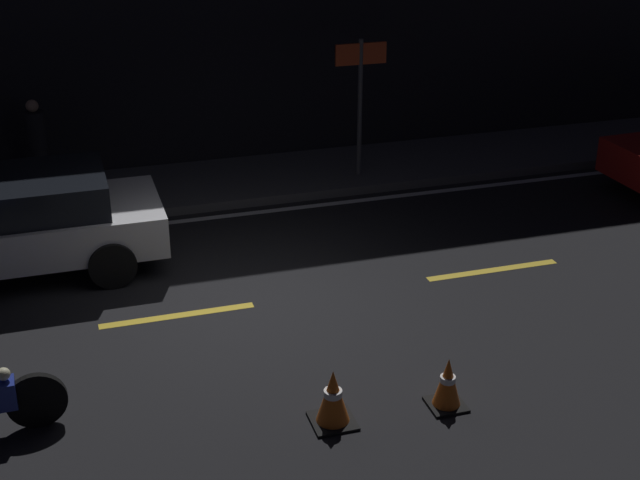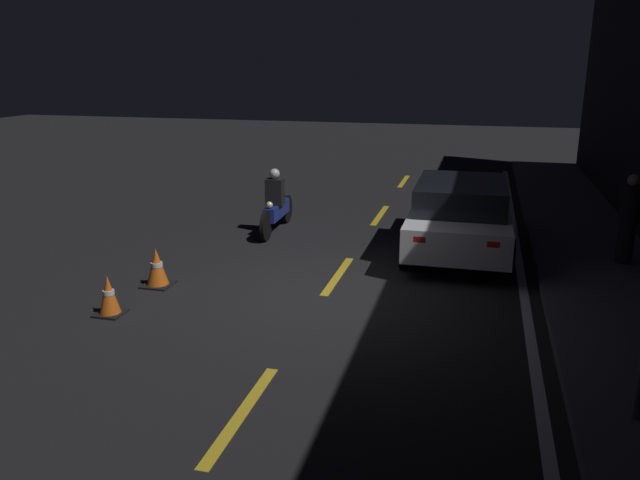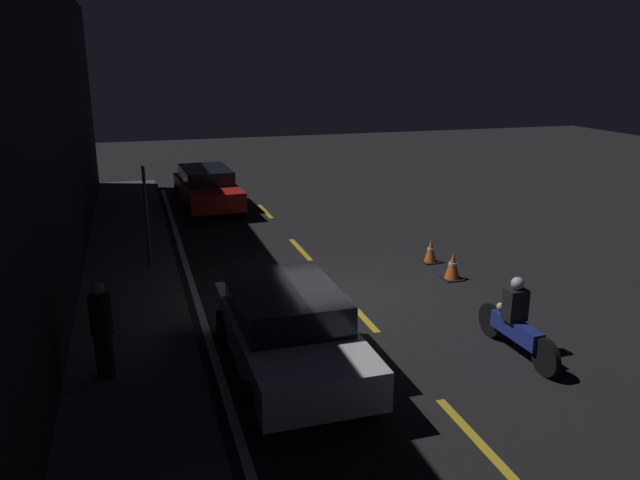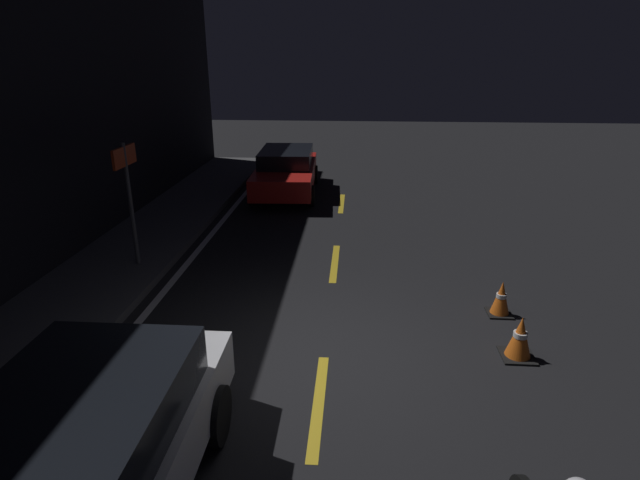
{
  "view_description": "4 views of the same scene",
  "coord_description": "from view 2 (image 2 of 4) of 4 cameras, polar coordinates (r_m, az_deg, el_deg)",
  "views": [
    {
      "loc": [
        -2.17,
        -10.14,
        5.67
      ],
      "look_at": [
        0.84,
        -0.27,
        0.95
      ],
      "focal_mm": 50.0,
      "sensor_mm": 36.0,
      "label": 1
    },
    {
      "loc": [
        8.9,
        2.25,
        3.57
      ],
      "look_at": [
        0.58,
        0.09,
        1.09
      ],
      "focal_mm": 35.0,
      "sensor_mm": 36.0,
      "label": 2
    },
    {
      "loc": [
        -11.92,
        4.15,
        4.95
      ],
      "look_at": [
        0.04,
        0.5,
        1.27
      ],
      "focal_mm": 35.0,
      "sensor_mm": 36.0,
      "label": 3
    },
    {
      "loc": [
        -6.08,
        -0.39,
        4.03
      ],
      "look_at": [
        1.81,
        0.19,
        1.12
      ],
      "focal_mm": 28.0,
      "sensor_mm": 36.0,
      "label": 4
    }
  ],
  "objects": [
    {
      "name": "pedestrian",
      "position": [
        12.02,
        26.38,
        1.77
      ],
      "size": [
        0.34,
        0.34,
        1.56
      ],
      "color": "black",
      "rests_on": "raised_curb"
    },
    {
      "name": "traffic_cone_mid",
      "position": [
        9.56,
        -18.75,
        -4.84
      ],
      "size": [
        0.4,
        0.4,
        0.59
      ],
      "color": "black",
      "rests_on": "ground"
    },
    {
      "name": "ground_plane",
      "position": [
        9.85,
        0.34,
        -5.14
      ],
      "size": [
        56.0,
        56.0,
        0.0
      ],
      "primitive_type": "plane",
      "color": "black"
    },
    {
      "name": "lane_dash_d",
      "position": [
        6.85,
        -7.15,
        -15.4
      ],
      "size": [
        2.0,
        0.14,
        0.01
      ],
      "color": "gold",
      "rests_on": "ground"
    },
    {
      "name": "raised_curb",
      "position": [
        9.79,
        26.16,
        -6.54
      ],
      "size": [
        28.0,
        2.13,
        0.15
      ],
      "color": "#4C4C4F",
      "rests_on": "ground"
    },
    {
      "name": "motorcycle",
      "position": [
        13.44,
        -4.0,
        3.14
      ],
      "size": [
        2.2,
        0.37,
        1.38
      ],
      "rotation": [
        0.0,
        0.0,
        0.03
      ],
      "color": "black",
      "rests_on": "ground"
    },
    {
      "name": "lane_dash_c",
      "position": [
        10.76,
        1.65,
        -3.26
      ],
      "size": [
        2.0,
        0.14,
        0.01
      ],
      "color": "gold",
      "rests_on": "ground"
    },
    {
      "name": "lane_dash_b",
      "position": [
        15.0,
        5.52,
        2.28
      ],
      "size": [
        2.0,
        0.14,
        0.01
      ],
      "color": "gold",
      "rests_on": "ground"
    },
    {
      "name": "lane_dash_a",
      "position": [
        19.36,
        7.67,
        5.35
      ],
      "size": [
        2.0,
        0.14,
        0.01
      ],
      "color": "gold",
      "rests_on": "ground"
    },
    {
      "name": "lane_solid_kerb",
      "position": [
        9.62,
        18.41,
        -6.52
      ],
      "size": [
        25.2,
        0.14,
        0.01
      ],
      "color": "silver",
      "rests_on": "ground"
    },
    {
      "name": "sedan_white",
      "position": [
        12.17,
        12.72,
        2.36
      ],
      "size": [
        4.19,
        1.95,
        1.41
      ],
      "rotation": [
        0.0,
        0.0,
        3.15
      ],
      "color": "silver",
      "rests_on": "ground"
    },
    {
      "name": "traffic_cone_near",
      "position": [
        10.53,
        -14.69,
        -2.46
      ],
      "size": [
        0.46,
        0.46,
        0.64
      ],
      "color": "black",
      "rests_on": "ground"
    }
  ]
}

